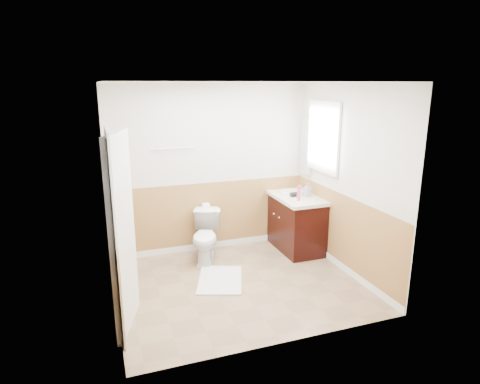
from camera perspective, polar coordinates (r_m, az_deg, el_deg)
name	(u,v)px	position (r m, az deg, el deg)	size (l,w,h in m)	color
floor	(239,284)	(5.39, -0.12, -12.66)	(3.00, 3.00, 0.00)	#8C7051
ceiling	(239,82)	(4.78, -0.14, 15.00)	(3.00, 3.00, 0.00)	white
wall_back	(210,169)	(6.15, -4.15, 3.18)	(3.00, 3.00, 0.00)	silver
wall_front	(286,223)	(3.78, 6.42, -4.32)	(3.00, 3.00, 0.00)	silver
wall_left	(108,201)	(4.68, -17.75, -1.22)	(3.00, 3.00, 0.00)	silver
wall_right	(346,180)	(5.60, 14.52, 1.59)	(3.00, 3.00, 0.00)	silver
wainscot_back	(211,217)	(6.33, -4.00, -3.51)	(3.00, 3.00, 0.00)	#A97E43
wainscot_front	(283,297)	(4.10, 6.04, -14.22)	(3.00, 3.00, 0.00)	#A97E43
wainscot_left	(115,265)	(4.93, -16.92, -9.63)	(2.60, 2.60, 0.00)	#A97E43
wainscot_right	(342,234)	(5.80, 13.94, -5.64)	(2.60, 2.60, 0.00)	#A97E43
toilet	(206,237)	(5.96, -4.76, -6.21)	(0.39, 0.69, 0.71)	white
bath_mat	(220,280)	(5.48, -2.77, -12.04)	(0.55, 0.80, 0.02)	white
vanity_cabinet	(294,223)	(6.42, 7.51, -4.26)	(0.55, 1.10, 0.80)	black
vanity_knob_left	(279,218)	(6.17, 5.48, -3.55)	(0.03, 0.03, 0.03)	#B8B9BE
vanity_knob_right	(274,214)	(6.34, 4.72, -3.02)	(0.03, 0.03, 0.03)	silver
countertop	(294,196)	(6.29, 7.56, -0.61)	(0.60, 1.15, 0.05)	white
sink_basin	(291,192)	(6.42, 7.04, 0.04)	(0.36, 0.36, 0.02)	white
faucet	(301,187)	(6.48, 8.48, 0.68)	(0.02, 0.02, 0.14)	silver
lotion_bottle	(299,193)	(5.96, 8.14, -0.17)	(0.05, 0.05, 0.22)	#DC3985
soap_dispenser	(307,190)	(6.20, 9.28, 0.31)	(0.09, 0.10, 0.21)	#979CAA
hair_dryer_body	(295,194)	(6.19, 7.60, -0.30)	(0.07, 0.07, 0.14)	black
hair_dryer_handle	(293,196)	(6.18, 7.37, -0.61)	(0.03, 0.03, 0.07)	black
mirror_panel	(306,146)	(6.46, 9.09, 6.30)	(0.02, 0.35, 0.90)	silver
window_frame	(323,137)	(5.99, 11.46, 7.47)	(0.04, 0.80, 1.00)	white
window_glass	(324,137)	(5.99, 11.59, 7.47)	(0.01, 0.70, 0.90)	white
door	(123,234)	(4.32, -15.95, -5.61)	(0.05, 0.80, 2.04)	white
door_frame	(115,234)	(4.31, -16.97, -5.57)	(0.02, 0.92, 2.10)	white
door_knob	(127,229)	(4.66, -15.44, -4.99)	(0.06, 0.06, 0.06)	silver
towel_bar	(173,148)	(5.92, -9.25, 6.02)	(0.02, 0.02, 0.62)	silver
tp_holder_bar	(206,206)	(6.19, -4.77, -2.01)	(0.02, 0.02, 0.14)	silver
tp_roll	(206,206)	(6.19, -4.77, -2.01)	(0.11, 0.11, 0.10)	white
tp_sheet	(206,213)	(6.22, -4.75, -2.98)	(0.10, 0.01, 0.16)	white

